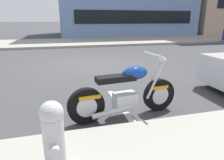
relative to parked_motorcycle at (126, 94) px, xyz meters
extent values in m
plane|color=#3D3D3F|center=(0.04, 4.43, -0.42)|extent=(260.00, 260.00, 0.00)
cube|color=gray|center=(12.04, 11.73, -0.35)|extent=(120.00, 5.00, 0.14)
cube|color=silver|center=(0.04, 0.22, -0.42)|extent=(0.12, 2.20, 0.01)
cylinder|color=black|center=(0.68, 0.08, -0.11)|extent=(0.63, 0.18, 0.62)
cylinder|color=silver|center=(0.68, 0.08, -0.11)|extent=(0.35, 0.16, 0.34)
cylinder|color=black|center=(-0.72, -0.08, -0.11)|extent=(0.63, 0.18, 0.62)
cylinder|color=silver|center=(-0.72, -0.08, -0.11)|extent=(0.35, 0.16, 0.34)
cube|color=silver|center=(-0.02, 0.00, -0.13)|extent=(0.43, 0.30, 0.30)
cube|color=black|center=(-0.20, -0.02, 0.31)|extent=(0.70, 0.30, 0.10)
ellipsoid|color=navy|center=(0.16, 0.02, 0.37)|extent=(0.50, 0.29, 0.24)
cube|color=orange|center=(-0.67, -0.07, 0.06)|extent=(0.38, 0.22, 0.06)
cube|color=orange|center=(0.66, 0.08, 0.06)|extent=(0.34, 0.20, 0.06)
cylinder|color=silver|center=(0.52, 0.13, 0.20)|extent=(0.34, 0.08, 0.65)
cylinder|color=silver|center=(0.54, -0.01, 0.20)|extent=(0.34, 0.08, 0.65)
cylinder|color=silver|center=(0.50, 0.06, 0.67)|extent=(0.11, 0.62, 0.04)
sphere|color=silver|center=(0.70, 0.08, 0.55)|extent=(0.15, 0.15, 0.15)
cylinder|color=silver|center=(-0.30, -0.17, -0.22)|extent=(0.71, 0.17, 0.16)
cylinder|color=black|center=(3.05, 1.07, -0.11)|extent=(0.62, 0.23, 0.62)
cylinder|color=#B7B7BC|center=(-1.20, -1.24, 0.02)|extent=(0.22, 0.22, 0.61)
sphere|color=#B7B7BC|center=(-1.20, -1.24, 0.39)|extent=(0.24, 0.24, 0.24)
cylinder|color=#B7B7BC|center=(-1.20, -1.10, 0.05)|extent=(0.10, 0.08, 0.10)
cylinder|color=#B7B7BC|center=(-1.20, -1.38, 0.05)|extent=(0.10, 0.08, 0.10)
cube|color=black|center=(5.65, 14.00, 1.43)|extent=(10.77, 0.06, 1.10)
camera|label=1|loc=(-1.08, -3.11, 1.26)|focal=32.01mm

